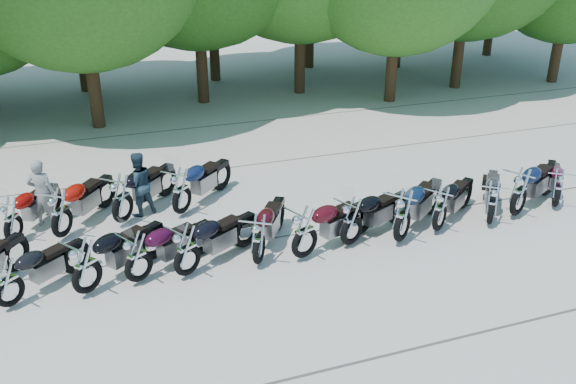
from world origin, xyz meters
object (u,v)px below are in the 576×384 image
object	(u,v)px
motorcycle_6	(305,231)
motorcycle_13	(12,218)
motorcycle_10	(492,202)
motorcycle_14	(60,211)
motorcycle_4	(186,249)
motorcycle_5	(259,238)
motorcycle_8	(403,214)
motorcycle_11	(520,191)
motorcycle_1	(8,281)
motorcycle_15	(122,197)
motorcycle_7	(352,220)
rider_0	(42,193)
motorcycle_2	(85,265)
motorcycle_9	(441,207)
motorcycle_16	(181,190)
motorcycle_12	(558,187)
rider_1	(138,184)
motorcycle_3	(138,256)

from	to	relation	value
motorcycle_6	motorcycle_13	bearing A→B (deg)	42.25
motorcycle_10	motorcycle_14	xyz separation A→B (m)	(-9.50, 2.64, 0.06)
motorcycle_4	motorcycle_5	distance (m)	1.49
motorcycle_8	motorcycle_11	bearing A→B (deg)	-123.92
motorcycle_8	motorcycle_1	bearing A→B (deg)	50.98
motorcycle_13	motorcycle_15	distance (m)	2.39
motorcycle_6	motorcycle_7	xyz separation A→B (m)	(1.18, 0.20, -0.03)
motorcycle_8	rider_0	xyz separation A→B (m)	(-7.49, 3.58, 0.10)
motorcycle_15	motorcycle_14	bearing A→B (deg)	53.86
motorcycle_2	motorcycle_9	world-z (taller)	motorcycle_2
motorcycle_14	motorcycle_16	bearing A→B (deg)	-138.25
motorcycle_12	motorcycle_15	distance (m)	10.60
motorcycle_9	motorcycle_16	distance (m)	6.11
motorcycle_15	rider_1	world-z (taller)	rider_1
motorcycle_1	motorcycle_11	xyz separation A→B (m)	(11.32, 0.01, 0.12)
motorcycle_8	rider_1	distance (m)	6.32
rider_0	rider_1	size ratio (longest dim) A/B	1.03
motorcycle_3	motorcycle_14	size ratio (longest dim) A/B	0.92
motorcycle_8	motorcycle_10	bearing A→B (deg)	-125.86
motorcycle_15	motorcycle_8	bearing A→B (deg)	-165.27
motorcycle_1	motorcycle_7	xyz separation A→B (m)	(6.94, 0.05, 0.06)
motorcycle_7	motorcycle_16	distance (m)	4.25
motorcycle_14	rider_1	world-z (taller)	rider_1
motorcycle_5	motorcycle_8	distance (m)	3.27
motorcycle_6	motorcycle_8	distance (m)	2.29
motorcycle_1	motorcycle_14	bearing A→B (deg)	-58.74
motorcycle_1	motorcycle_8	distance (m)	8.06
motorcycle_16	motorcycle_10	bearing A→B (deg)	-157.40
motorcycle_13	motorcycle_15	bearing A→B (deg)	-146.34
rider_0	motorcycle_1	bearing A→B (deg)	98.18
motorcycle_10	motorcycle_13	world-z (taller)	motorcycle_10
motorcycle_2	motorcycle_14	world-z (taller)	motorcycle_14
motorcycle_13	rider_0	bearing A→B (deg)	-101.39
motorcycle_10	motorcycle_14	size ratio (longest dim) A/B	0.91
motorcycle_5	motorcycle_8	bearing A→B (deg)	-150.24
motorcycle_8	motorcycle_9	distance (m)	1.09
motorcycle_14	rider_1	size ratio (longest dim) A/B	1.52
motorcycle_5	motorcycle_16	xyz separation A→B (m)	(-1.09, 2.86, 0.04)
motorcycle_5	rider_0	distance (m)	5.45
motorcycle_11	motorcycle_14	xyz separation A→B (m)	(-10.37, 2.50, -0.03)
motorcycle_6	motorcycle_8	xyz separation A→B (m)	(2.29, -0.04, 0.04)
motorcycle_12	motorcycle_14	bearing A→B (deg)	24.26
motorcycle_4	motorcycle_7	bearing A→B (deg)	-119.25
motorcycle_5	motorcycle_4	bearing A→B (deg)	31.42
motorcycle_3	motorcycle_7	xyz separation A→B (m)	(4.59, -0.02, 0.02)
motorcycle_6	rider_1	distance (m)	4.53
motorcycle_10	motorcycle_5	bearing A→B (deg)	36.24
motorcycle_11	rider_0	size ratio (longest dim) A/B	1.53
motorcycle_3	motorcycle_15	world-z (taller)	motorcycle_15
motorcycle_2	motorcycle_16	bearing A→B (deg)	-75.90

